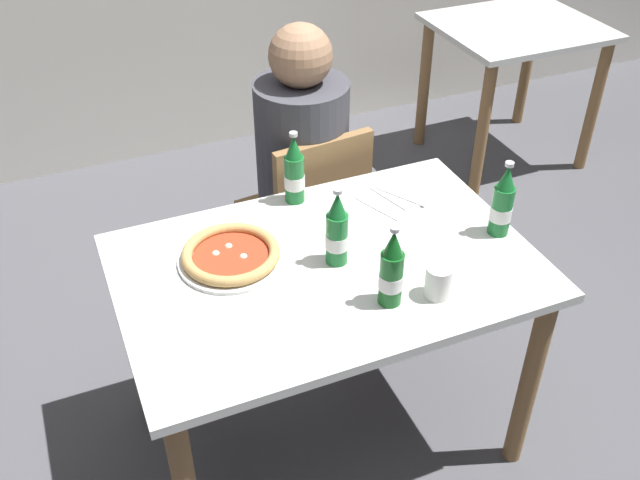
{
  "coord_description": "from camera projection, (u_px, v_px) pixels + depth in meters",
  "views": [
    {
      "loc": [
        -0.65,
        -1.49,
        2.05
      ],
      "look_at": [
        0.0,
        0.05,
        0.8
      ],
      "focal_mm": 40.52,
      "sensor_mm": 36.0,
      "label": 1
    }
  ],
  "objects": [
    {
      "name": "ground_plane",
      "position": [
        326.0,
        430.0,
        2.53
      ],
      "size": [
        8.0,
        8.0,
        0.0
      ],
      "primitive_type": "plane",
      "color": "#4C4C51"
    },
    {
      "name": "beer_bottle_extra",
      "position": [
        337.0,
        231.0,
        2.03
      ],
      "size": [
        0.07,
        0.07,
        0.25
      ],
      "color": "#196B2D",
      "rests_on": "dining_table_main"
    },
    {
      "name": "dining_table_main",
      "position": [
        326.0,
        293.0,
        2.15
      ],
      "size": [
        1.2,
        0.8,
        0.75
      ],
      "color": "silver",
      "rests_on": "ground_plane"
    },
    {
      "name": "chair_behind_table",
      "position": [
        310.0,
        214.0,
        2.76
      ],
      "size": [
        0.44,
        0.44,
        0.85
      ],
      "rotation": [
        0.0,
        0.0,
        3.25
      ],
      "color": "olive",
      "rests_on": "ground_plane"
    },
    {
      "name": "beer_bottle_center",
      "position": [
        502.0,
        204.0,
        2.14
      ],
      "size": [
        0.07,
        0.07,
        0.25
      ],
      "color": "#196B2D",
      "rests_on": "dining_table_main"
    },
    {
      "name": "diner_seated",
      "position": [
        303.0,
        185.0,
        2.73
      ],
      "size": [
        0.34,
        0.34,
        1.21
      ],
      "color": "#2D3342",
      "rests_on": "ground_plane"
    },
    {
      "name": "pizza_margherita_near",
      "position": [
        231.0,
        255.0,
        2.08
      ],
      "size": [
        0.31,
        0.31,
        0.04
      ],
      "color": "white",
      "rests_on": "dining_table_main"
    },
    {
      "name": "beer_bottle_left",
      "position": [
        294.0,
        173.0,
        2.29
      ],
      "size": [
        0.07,
        0.07,
        0.25
      ],
      "color": "#196B2D",
      "rests_on": "dining_table_main"
    },
    {
      "name": "napkin_with_cutlery",
      "position": [
        394.0,
        198.0,
        2.35
      ],
      "size": [
        0.23,
        0.23,
        0.01
      ],
      "color": "white",
      "rests_on": "dining_table_main"
    },
    {
      "name": "dining_table_background",
      "position": [
        513.0,
        54.0,
        3.72
      ],
      "size": [
        0.8,
        0.7,
        0.75
      ],
      "color": "silver",
      "rests_on": "ground_plane"
    },
    {
      "name": "paper_cup",
      "position": [
        438.0,
        282.0,
        1.95
      ],
      "size": [
        0.07,
        0.07,
        0.09
      ],
      "primitive_type": "cylinder",
      "color": "white",
      "rests_on": "dining_table_main"
    },
    {
      "name": "beer_bottle_right",
      "position": [
        392.0,
        271.0,
        1.89
      ],
      "size": [
        0.07,
        0.07,
        0.25
      ],
      "color": "#14591E",
      "rests_on": "dining_table_main"
    }
  ]
}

